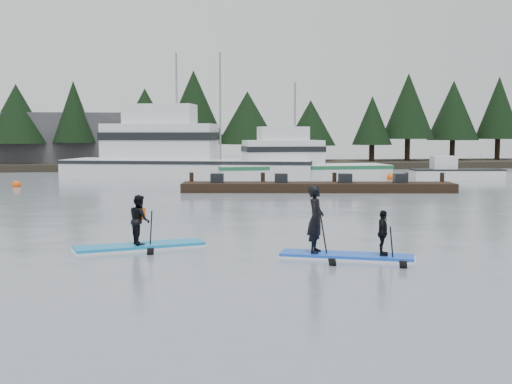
{
  "coord_description": "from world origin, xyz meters",
  "views": [
    {
      "loc": [
        -3.29,
        -16.46,
        3.18
      ],
      "look_at": [
        0.0,
        6.0,
        1.1
      ],
      "focal_mm": 45.0,
      "sensor_mm": 36.0,
      "label": 1
    }
  ],
  "objects": [
    {
      "name": "ground",
      "position": [
        0.0,
        0.0,
        0.0
      ],
      "size": [
        160.0,
        160.0,
        0.0
      ],
      "primitive_type": "plane",
      "color": "slate",
      "rests_on": "ground"
    },
    {
      "name": "buoy_a",
      "position": [
        -11.91,
        23.28,
        0.0
      ],
      "size": [
        0.5,
        0.5,
        0.5
      ],
      "primitive_type": "sphere",
      "color": "#F3540C",
      "rests_on": "ground"
    },
    {
      "name": "far_shore",
      "position": [
        0.0,
        42.0,
        0.3
      ],
      "size": [
        70.0,
        8.0,
        0.6
      ],
      "primitive_type": "cube",
      "color": "#2D281E",
      "rests_on": "ground"
    },
    {
      "name": "buoy_b",
      "position": [
        -1.55,
        20.88,
        0.0
      ],
      "size": [
        0.52,
        0.52,
        0.52
      ],
      "primitive_type": "sphere",
      "color": "#F3540C",
      "rests_on": "ground"
    },
    {
      "name": "fishing_boat_large",
      "position": [
        -1.88,
        30.52,
        0.76
      ],
      "size": [
        18.46,
        9.48,
        10.02
      ],
      "rotation": [
        0.0,
        0.0,
        -0.27
      ],
      "color": "white",
      "rests_on": "ground"
    },
    {
      "name": "treeline",
      "position": [
        0.0,
        42.0,
        0.0
      ],
      "size": [
        60.0,
        4.0,
        8.0
      ],
      "primitive_type": null,
      "color": "black",
      "rests_on": "ground"
    },
    {
      "name": "paddleboard_duo",
      "position": [
        1.17,
        -0.77,
        0.63
      ],
      "size": [
        3.42,
        2.0,
        2.36
      ],
      "rotation": [
        0.0,
        0.0,
        -0.38
      ],
      "color": "blue",
      "rests_on": "ground"
    },
    {
      "name": "floating_dock",
      "position": [
        5.11,
        17.59,
        0.25
      ],
      "size": [
        14.93,
        4.28,
        0.49
      ],
      "primitive_type": "cube",
      "rotation": [
        0.0,
        0.0,
        -0.16
      ],
      "color": "black",
      "rests_on": "ground"
    },
    {
      "name": "buoy_c",
      "position": [
        12.39,
        26.02,
        0.0
      ],
      "size": [
        0.54,
        0.54,
        0.54
      ],
      "primitive_type": "sphere",
      "color": "#F3540C",
      "rests_on": "ground"
    },
    {
      "name": "paddleboard_solo",
      "position": [
        -3.93,
        1.3,
        0.48
      ],
      "size": [
        3.63,
        1.73,
        1.9
      ],
      "rotation": [
        0.0,
        0.0,
        0.26
      ],
      "color": "#157FC5",
      "rests_on": "ground"
    },
    {
      "name": "skiff",
      "position": [
        16.88,
        25.35,
        0.36
      ],
      "size": [
        6.35,
        2.54,
        0.72
      ],
      "primitive_type": "cube",
      "rotation": [
        0.0,
        0.0,
        -0.11
      ],
      "color": "white",
      "rests_on": "ground"
    },
    {
      "name": "waterfront_building",
      "position": [
        -14.0,
        44.0,
        2.5
      ],
      "size": [
        18.0,
        6.0,
        5.0
      ],
      "primitive_type": "cube",
      "color": "#4C4C51",
      "rests_on": "ground"
    },
    {
      "name": "fishing_boat_medium",
      "position": [
        6.28,
        28.2,
        0.52
      ],
      "size": [
        12.3,
        3.95,
        7.56
      ],
      "rotation": [
        0.0,
        0.0,
        0.04
      ],
      "color": "white",
      "rests_on": "ground"
    }
  ]
}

